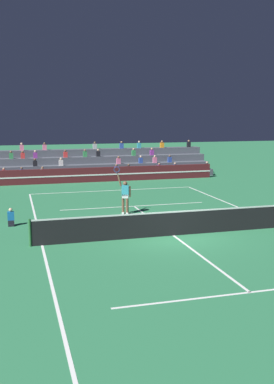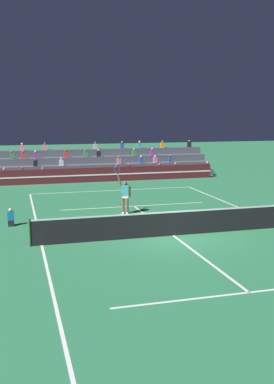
# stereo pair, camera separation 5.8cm
# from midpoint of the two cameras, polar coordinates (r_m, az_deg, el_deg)

# --- Properties ---
(ground_plane) EXTENTS (120.00, 120.00, 0.00)m
(ground_plane) POSITION_cam_midpoint_polar(r_m,az_deg,el_deg) (19.27, 4.71, -5.53)
(ground_plane) COLOR #2D7A4C
(court_lines) EXTENTS (11.10, 23.90, 0.01)m
(court_lines) POSITION_cam_midpoint_polar(r_m,az_deg,el_deg) (19.27, 4.71, -5.52)
(court_lines) COLOR white
(court_lines) RESTS_ON ground
(tennis_net) EXTENTS (12.00, 0.10, 1.10)m
(tennis_net) POSITION_cam_midpoint_polar(r_m,az_deg,el_deg) (19.13, 4.73, -3.96)
(tennis_net) COLOR #2D6B38
(tennis_net) RESTS_ON ground
(sponsor_banner_wall) EXTENTS (18.00, 0.26, 1.10)m
(sponsor_banner_wall) POSITION_cam_midpoint_polar(r_m,az_deg,el_deg) (34.44, -4.51, 2.23)
(sponsor_banner_wall) COLOR #51191E
(sponsor_banner_wall) RESTS_ON ground
(bleacher_stand) EXTENTS (19.45, 3.80, 2.83)m
(bleacher_stand) POSITION_cam_midpoint_polar(r_m,az_deg,el_deg) (37.50, -5.45, 3.28)
(bleacher_stand) COLOR #4C515B
(bleacher_stand) RESTS_ON ground
(ball_kid_courtside) EXTENTS (0.30, 0.36, 0.84)m
(ball_kid_courtside) POSITION_cam_midpoint_polar(r_m,az_deg,el_deg) (21.57, -15.65, -3.30)
(ball_kid_courtside) COLOR black
(ball_kid_courtside) RESTS_ON ground
(tennis_player) EXTENTS (0.86, 0.44, 2.50)m
(tennis_player) POSITION_cam_midpoint_polar(r_m,az_deg,el_deg) (23.10, -1.47, -0.41)
(tennis_player) COLOR brown
(tennis_player) RESTS_ON ground
(tennis_ball) EXTENTS (0.07, 0.07, 0.07)m
(tennis_ball) POSITION_cam_midpoint_polar(r_m,az_deg,el_deg) (21.38, 3.45, -3.88)
(tennis_ball) COLOR #C6DB33
(tennis_ball) RESTS_ON ground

